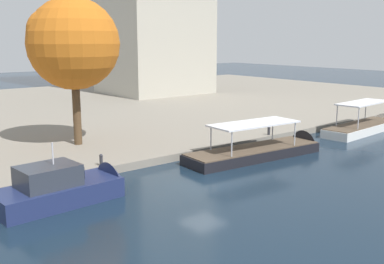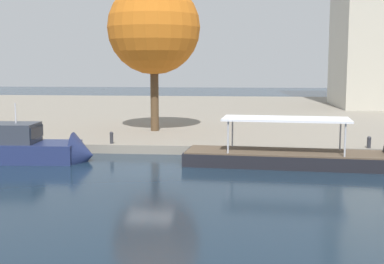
% 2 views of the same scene
% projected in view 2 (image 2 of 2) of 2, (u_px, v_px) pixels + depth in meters
% --- Properties ---
extents(ground_plane, '(220.00, 220.00, 0.00)m').
position_uv_depth(ground_plane, '(149.00, 173.00, 27.78)').
color(ground_plane, '#142333').
extents(dock_promenade, '(120.00, 55.00, 0.58)m').
position_uv_depth(dock_promenade, '(200.00, 112.00, 60.53)').
color(dock_promenade, gray).
rests_on(dock_promenade, ground_plane).
extents(motor_yacht_1, '(8.08, 3.32, 4.51)m').
position_uv_depth(motor_yacht_1, '(31.00, 150.00, 31.04)').
color(motor_yacht_1, navy).
rests_on(motor_yacht_1, ground_plane).
extents(tour_boat_2, '(12.97, 4.00, 4.00)m').
position_uv_depth(tour_boat_2, '(305.00, 161.00, 29.52)').
color(tour_boat_2, black).
rests_on(tour_boat_2, ground_plane).
extents(mooring_bollard_0, '(0.27, 0.27, 0.76)m').
position_uv_depth(mooring_bollard_0, '(369.00, 142.00, 32.39)').
color(mooring_bollard_0, '#2D2D33').
rests_on(mooring_bollard_0, dock_promenade).
extents(mooring_bollard_2, '(0.25, 0.25, 0.81)m').
position_uv_depth(mooring_bollard_2, '(112.00, 137.00, 34.26)').
color(mooring_bollard_2, '#2D2D33').
rests_on(mooring_bollard_2, dock_promenade).
extents(tree_0, '(7.26, 7.26, 11.74)m').
position_uv_depth(tree_0, '(151.00, 27.00, 40.03)').
color(tree_0, '#4C3823').
rests_on(tree_0, dock_promenade).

